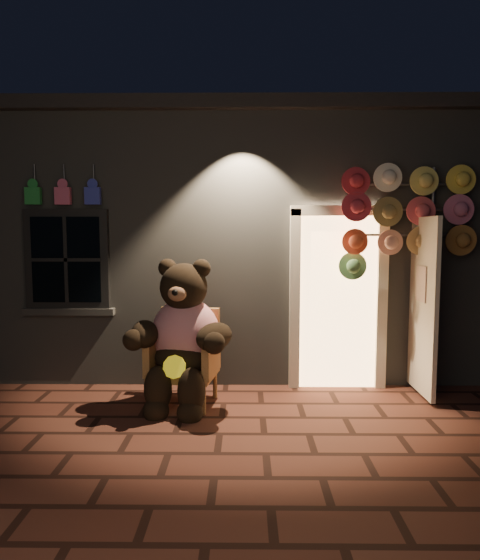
{
  "coord_description": "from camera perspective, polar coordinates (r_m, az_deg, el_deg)",
  "views": [
    {
      "loc": [
        0.24,
        -4.5,
        1.89
      ],
      "look_at": [
        0.18,
        1.0,
        1.35
      ],
      "focal_mm": 32.0,
      "sensor_mm": 36.0,
      "label": 1
    }
  ],
  "objects": [
    {
      "name": "ground",
      "position": [
        4.88,
        -2.34,
        -17.16
      ],
      "size": [
        60.0,
        60.0,
        0.0
      ],
      "primitive_type": "plane",
      "color": "#562C21",
      "rests_on": "ground"
    },
    {
      "name": "shop_building",
      "position": [
        8.49,
        -0.97,
        4.56
      ],
      "size": [
        7.3,
        5.95,
        3.51
      ],
      "color": "slate",
      "rests_on": "ground"
    },
    {
      "name": "wicker_armchair",
      "position": [
        5.6,
        -6.23,
        -8.67
      ],
      "size": [
        0.79,
        0.74,
        1.03
      ],
      "rotation": [
        0.0,
        0.0,
        -0.16
      ],
      "color": "#B18144",
      "rests_on": "ground"
    },
    {
      "name": "teddy_bear",
      "position": [
        5.42,
        -6.56,
        -6.49
      ],
      "size": [
        1.19,
        1.01,
        1.66
      ],
      "rotation": [
        0.0,
        0.0,
        -0.16
      ],
      "color": "#B6132C",
      "rests_on": "ground"
    },
    {
      "name": "hat_rack",
      "position": [
        6.05,
        18.18,
        6.98
      ],
      "size": [
        1.5,
        0.22,
        2.64
      ],
      "color": "#59595E",
      "rests_on": "ground"
    }
  ]
}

